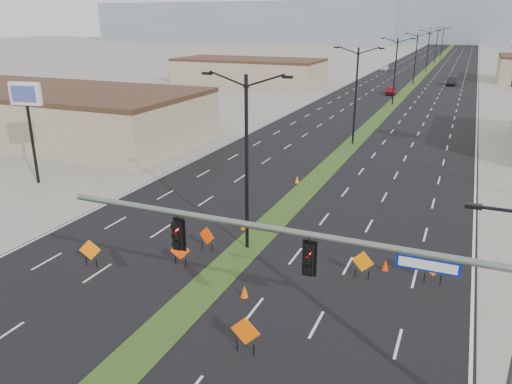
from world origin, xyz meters
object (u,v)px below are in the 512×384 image
at_px(construction_sign_4, 245,332).
at_px(construction_sign_1, 180,252).
at_px(streetlight_4, 428,50).
at_px(car_mid, 452,81).
at_px(streetlight_5, 436,45).
at_px(car_left, 391,90).
at_px(signal_mast, 364,282).
at_px(construction_sign_5, 434,265).
at_px(streetlight_3, 416,57).
at_px(streetlight_2, 395,69).
at_px(cone_2, 385,265).
at_px(car_far, 385,68).
at_px(cone_0, 244,291).
at_px(streetlight_1, 356,93).
at_px(construction_sign_0, 90,251).
at_px(construction_sign_3, 363,263).
at_px(construction_sign_2, 207,237).
at_px(streetlight_6, 442,41).
at_px(streetlight_0, 247,159).
at_px(cone_3, 297,179).
at_px(pole_sign_west, 27,103).
at_px(cone_1, 243,225).

bearing_deg(construction_sign_4, construction_sign_1, 137.28).
distance_m(streetlight_4, car_mid, 27.83).
relative_size(streetlight_5, car_left, 2.38).
xyz_separation_m(signal_mast, construction_sign_5, (1.82, 9.81, -3.75)).
bearing_deg(streetlight_3, streetlight_2, -90.00).
bearing_deg(cone_2, construction_sign_4, -113.39).
distance_m(streetlight_5, construction_sign_5, 140.64).
relative_size(car_far, cone_0, 7.44).
height_order(construction_sign_4, cone_0, construction_sign_4).
bearing_deg(streetlight_1, signal_mast, -77.31).
height_order(car_far, construction_sign_5, construction_sign_5).
bearing_deg(signal_mast, streetlight_5, 93.26).
xyz_separation_m(construction_sign_1, construction_sign_4, (6.34, -5.52, 0.15)).
relative_size(streetlight_3, construction_sign_0, 6.38).
relative_size(construction_sign_1, construction_sign_3, 0.92).
distance_m(car_far, construction_sign_1, 113.86).
relative_size(construction_sign_2, cone_0, 2.27).
xyz_separation_m(car_far, construction_sign_2, (8.00, -111.34, 0.16)).
xyz_separation_m(streetlight_1, car_mid, (7.33, 57.55, -4.61)).
bearing_deg(construction_sign_2, construction_sign_0, -125.83).
distance_m(streetlight_6, car_mid, 82.91).
xyz_separation_m(car_far, construction_sign_5, (20.37, -110.32, 0.35)).
xyz_separation_m(streetlight_0, streetlight_1, (0.00, 28.00, 0.00)).
relative_size(signal_mast, streetlight_4, 1.63).
distance_m(streetlight_0, streetlight_1, 28.00).
xyz_separation_m(cone_3, pole_sign_west, (-19.60, -8.25, 6.27)).
bearing_deg(streetlight_1, cone_2, -73.99).
bearing_deg(streetlight_3, cone_0, -88.63).
distance_m(car_mid, car_far, 30.07).
height_order(streetlight_1, streetlight_3, same).
bearing_deg(cone_1, car_left, 90.60).
height_order(car_far, construction_sign_0, construction_sign_0).
relative_size(signal_mast, cone_2, 27.09).
bearing_deg(streetlight_5, construction_sign_2, -90.81).
relative_size(signal_mast, construction_sign_1, 11.35).
distance_m(construction_sign_3, cone_0, 6.34).
xyz_separation_m(streetlight_3, car_left, (-2.00, -16.53, -4.70)).
height_order(streetlight_5, construction_sign_5, streetlight_5).
bearing_deg(construction_sign_0, cone_1, 31.83).
bearing_deg(cone_1, cone_3, 89.35).
relative_size(construction_sign_0, construction_sign_4, 0.94).
relative_size(streetlight_2, car_left, 2.38).
bearing_deg(car_mid, streetlight_5, 99.94).
xyz_separation_m(streetlight_2, cone_2, (7.95, -55.70, -5.12)).
bearing_deg(streetlight_4, construction_sign_3, -86.47).
bearing_deg(streetlight_1, streetlight_0, -90.00).
bearing_deg(construction_sign_2, car_far, 107.09).
relative_size(streetlight_3, cone_2, 16.65).
relative_size(construction_sign_3, cone_0, 2.43).
height_order(streetlight_6, construction_sign_3, streetlight_6).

